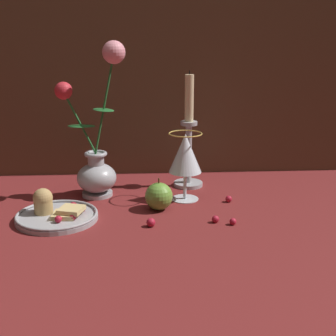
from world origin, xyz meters
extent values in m
plane|color=maroon|center=(0.00, 0.00, 0.00)|extent=(2.40, 2.40, 0.00)
cylinder|color=#A3A3A8|center=(-0.15, 0.11, 0.01)|extent=(0.08, 0.08, 0.01)
ellipsoid|color=#A3A3A8|center=(-0.15, 0.11, 0.05)|extent=(0.10, 0.10, 0.08)
cylinder|color=#A3A3A8|center=(-0.15, 0.11, 0.09)|extent=(0.04, 0.04, 0.04)
torus|color=#A3A3A8|center=(-0.15, 0.11, 0.11)|extent=(0.06, 0.06, 0.01)
cylinder|color=#23662D|center=(-0.19, 0.11, 0.19)|extent=(0.08, 0.01, 0.16)
ellipsoid|color=#23662D|center=(-0.19, 0.11, 0.18)|extent=(0.07, 0.05, 0.00)
sphere|color=red|center=(-0.23, 0.12, 0.27)|extent=(0.04, 0.04, 0.04)
cylinder|color=#23662D|center=(-0.13, 0.10, 0.23)|extent=(0.06, 0.02, 0.25)
ellipsoid|color=#23662D|center=(-0.13, 0.10, 0.22)|extent=(0.07, 0.08, 0.00)
sphere|color=pink|center=(-0.10, 0.10, 0.36)|extent=(0.05, 0.05, 0.05)
cylinder|color=#A3A3A8|center=(-0.23, -0.05, 0.01)|extent=(0.18, 0.18, 0.01)
torus|color=#A3A3A8|center=(-0.23, -0.05, 0.01)|extent=(0.18, 0.18, 0.01)
cylinder|color=tan|center=(-0.26, -0.03, 0.03)|extent=(0.04, 0.04, 0.04)
sphere|color=tan|center=(-0.26, -0.03, 0.05)|extent=(0.04, 0.04, 0.04)
cube|color=#DBBC7A|center=(-0.21, -0.06, 0.01)|extent=(0.05, 0.05, 0.01)
cube|color=#DBBC7A|center=(-0.20, -0.06, 0.03)|extent=(0.06, 0.06, 0.01)
sphere|color=#AD192D|center=(-0.22, -0.09, 0.02)|extent=(0.02, 0.02, 0.02)
sphere|color=#AD192D|center=(-0.19, -0.08, 0.02)|extent=(0.01, 0.01, 0.01)
sphere|color=#AD192D|center=(-0.19, -0.06, 0.02)|extent=(0.02, 0.02, 0.02)
sphere|color=#AD192D|center=(-0.18, -0.03, 0.02)|extent=(0.02, 0.02, 0.02)
sphere|color=#AD192D|center=(-0.20, -0.02, 0.02)|extent=(0.02, 0.02, 0.02)
cylinder|color=silver|center=(0.07, 0.07, 0.00)|extent=(0.07, 0.07, 0.00)
cylinder|color=silver|center=(0.07, 0.07, 0.04)|extent=(0.01, 0.01, 0.07)
cone|color=silver|center=(0.07, 0.07, 0.12)|extent=(0.08, 0.08, 0.10)
cone|color=maroon|center=(0.07, 0.07, 0.11)|extent=(0.07, 0.07, 0.07)
torus|color=gold|center=(0.07, 0.07, 0.17)|extent=(0.08, 0.08, 0.00)
cylinder|color=#A3A3A8|center=(0.09, 0.17, 0.01)|extent=(0.08, 0.08, 0.01)
cylinder|color=#A3A3A8|center=(0.09, 0.17, 0.09)|extent=(0.02, 0.02, 0.16)
cylinder|color=#A3A3A8|center=(0.09, 0.17, 0.17)|extent=(0.04, 0.04, 0.01)
cylinder|color=beige|center=(0.09, 0.17, 0.24)|extent=(0.02, 0.02, 0.12)
cylinder|color=black|center=(0.09, 0.17, 0.30)|extent=(0.00, 0.00, 0.01)
sphere|color=#669938|center=(0.00, 0.00, 0.03)|extent=(0.07, 0.07, 0.07)
cylinder|color=#4C3319|center=(0.00, 0.00, 0.07)|extent=(0.00, 0.00, 0.01)
sphere|color=#AD192D|center=(0.17, 0.04, 0.01)|extent=(0.02, 0.02, 0.02)
sphere|color=#AD192D|center=(0.12, -0.09, 0.01)|extent=(0.02, 0.02, 0.02)
sphere|color=#AD192D|center=(-0.02, -0.10, 0.01)|extent=(0.02, 0.02, 0.02)
sphere|color=#AD192D|center=(0.16, -0.10, 0.01)|extent=(0.02, 0.02, 0.02)
camera|label=1|loc=(-0.04, -1.03, 0.40)|focal=50.00mm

